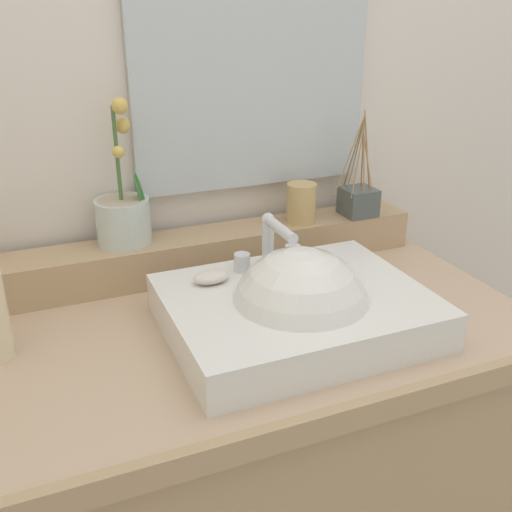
% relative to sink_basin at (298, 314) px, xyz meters
% --- Properties ---
extents(wall_back, '(2.77, 0.20, 2.50)m').
position_rel_sink_basin_xyz_m(wall_back, '(-0.10, 0.50, 0.37)').
color(wall_back, silver).
rests_on(wall_back, ground).
extents(vanity_cabinet, '(1.13, 0.64, 0.85)m').
position_rel_sink_basin_xyz_m(vanity_cabinet, '(-0.10, 0.08, -0.46)').
color(vanity_cabinet, tan).
rests_on(vanity_cabinet, ground).
extents(back_ledge, '(1.06, 0.12, 0.09)m').
position_rel_sink_basin_xyz_m(back_ledge, '(-0.10, 0.33, 0.01)').
color(back_ledge, tan).
rests_on(back_ledge, vanity_cabinet).
extents(sink_basin, '(0.47, 0.37, 0.28)m').
position_rel_sink_basin_xyz_m(sink_basin, '(0.00, 0.00, 0.00)').
color(sink_basin, white).
rests_on(sink_basin, vanity_cabinet).
extents(soap_bar, '(0.07, 0.04, 0.02)m').
position_rel_sink_basin_xyz_m(soap_bar, '(-0.13, 0.11, 0.05)').
color(soap_bar, silver).
rests_on(soap_bar, sink_basin).
extents(potted_plant, '(0.11, 0.11, 0.30)m').
position_rel_sink_basin_xyz_m(potted_plant, '(-0.24, 0.34, 0.12)').
color(potted_plant, silver).
rests_on(potted_plant, back_ledge).
extents(tumbler_cup, '(0.07, 0.07, 0.09)m').
position_rel_sink_basin_xyz_m(tumbler_cup, '(0.16, 0.31, 0.10)').
color(tumbler_cup, tan).
rests_on(tumbler_cup, back_ledge).
extents(reed_diffuser, '(0.11, 0.11, 0.25)m').
position_rel_sink_basin_xyz_m(reed_diffuser, '(0.31, 0.31, 0.09)').
color(reed_diffuser, '#4A5251').
rests_on(reed_diffuser, back_ledge).
extents(mirror, '(0.55, 0.02, 0.63)m').
position_rel_sink_basin_xyz_m(mirror, '(0.07, 0.39, 0.45)').
color(mirror, silver).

